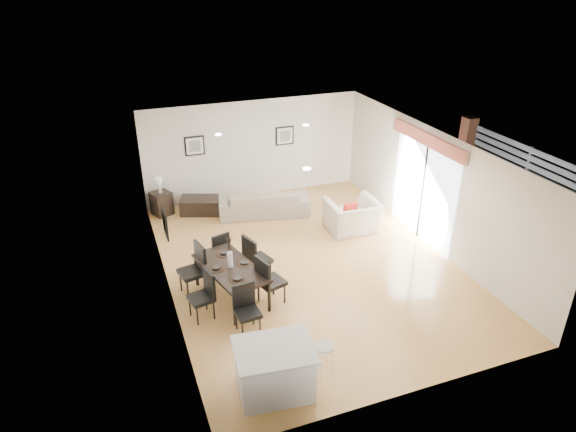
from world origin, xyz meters
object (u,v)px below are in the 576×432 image
object	(u,v)px
dining_chair_wnear	(205,292)
dining_chair_enear	(267,279)
dining_chair_wfar	(196,266)
dining_chair_efar	(254,257)
armchair	(352,216)
coffee_table	(201,205)
kitchen_island	(274,370)
bar_stool	(324,350)
dining_table	(231,270)
dining_chair_head	(246,306)
dining_chair_foot	(219,250)
side_table	(162,203)
sofa	(264,202)

from	to	relation	value
dining_chair_wnear	dining_chair_enear	world-z (taller)	dining_chair_enear
dining_chair_wfar	dining_chair_efar	bearing A→B (deg)	75.72
armchair	coffee_table	bearing A→B (deg)	-33.37
kitchen_island	dining_chair_enear	bearing A→B (deg)	80.76
dining_chair_wnear	dining_chair_efar	size ratio (longest dim) A/B	0.91
dining_chair_efar	bar_stool	world-z (taller)	dining_chair_efar
dining_chair_wfar	kitchen_island	distance (m)	3.13
coffee_table	dining_chair_efar	bearing A→B (deg)	-63.86
dining_table	dining_chair_enear	bearing A→B (deg)	-51.24
dining_chair_wnear	coffee_table	world-z (taller)	dining_chair_wnear
dining_chair_head	kitchen_island	world-z (taller)	dining_chair_head
dining_chair_foot	dining_chair_wfar	bearing A→B (deg)	29.47
armchair	dining_chair_foot	world-z (taller)	dining_chair_foot
dining_chair_wfar	side_table	bearing A→B (deg)	170.28
dining_chair_wfar	coffee_table	bearing A→B (deg)	155.14
dining_chair_wnear	bar_stool	distance (m)	2.62
dining_chair_foot	bar_stool	distance (m)	3.77
kitchen_island	dining_chair_head	bearing A→B (deg)	96.08
dining_chair_wfar	dining_chair_enear	size ratio (longest dim) A/B	1.02
dining_chair_wnear	dining_chair_head	xyz separation A→B (m)	(0.60, -0.65, -0.01)
dining_table	dining_chair_foot	size ratio (longest dim) A/B	2.06
dining_chair_wfar	kitchen_island	xyz separation A→B (m)	(0.57, -3.07, -0.16)
coffee_table	side_table	size ratio (longest dim) A/B	1.67
dining_chair_foot	dining_chair_head	bearing A→B (deg)	73.67
dining_chair_wfar	coffee_table	size ratio (longest dim) A/B	1.03
dining_table	kitchen_island	bearing A→B (deg)	-104.45
armchair	bar_stool	size ratio (longest dim) A/B	1.89
dining_chair_head	side_table	world-z (taller)	dining_chair_head
dining_table	side_table	size ratio (longest dim) A/B	3.05
armchair	dining_table	xyz separation A→B (m)	(-3.48, -1.71, 0.25)
coffee_table	bar_stool	size ratio (longest dim) A/B	1.60
dining_chair_head	dining_chair_foot	world-z (taller)	dining_chair_head
dining_chair_head	dining_chair_wfar	bearing A→B (deg)	107.45
dining_table	dining_chair_head	xyz separation A→B (m)	(-0.01, -1.05, -0.12)
side_table	dining_chair_efar	bearing A→B (deg)	-70.85
dining_chair_wnear	side_table	size ratio (longest dim) A/B	1.55
armchair	dining_table	size ratio (longest dim) A/B	0.65
dining_chair_head	dining_chair_foot	xyz separation A→B (m)	(0.03, 2.11, -0.01)
dining_chair_wfar	bar_stool	xyz separation A→B (m)	(1.40, -3.07, -0.04)
dining_chair_foot	kitchen_island	xyz separation A→B (m)	(-0.04, -3.68, -0.08)
dining_chair_wnear	kitchen_island	distance (m)	2.29
dining_table	dining_chair_wfar	xyz separation A→B (m)	(-0.59, 0.44, -0.05)
sofa	kitchen_island	size ratio (longest dim) A/B	1.81
armchair	dining_chair_head	xyz separation A→B (m)	(-3.49, -2.76, 0.13)
dining_chair_foot	bar_stool	size ratio (longest dim) A/B	1.42
dining_table	bar_stool	bearing A→B (deg)	-87.02
armchair	dining_chair_efar	xyz separation A→B (m)	(-2.89, -1.31, 0.19)
sofa	dining_chair_enear	size ratio (longest dim) A/B	2.26
dining_chair_enear	side_table	bearing A→B (deg)	-1.10
armchair	kitchen_island	world-z (taller)	kitchen_island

